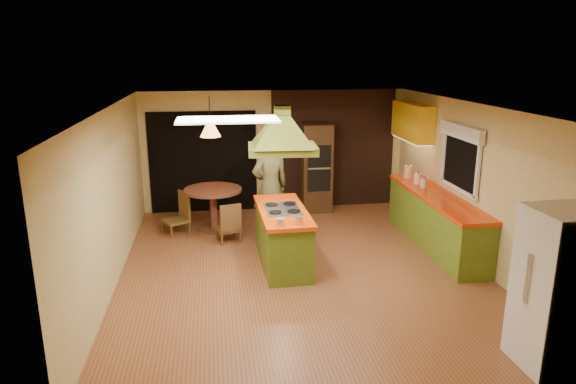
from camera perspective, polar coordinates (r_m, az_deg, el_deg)
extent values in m
plane|color=brown|center=(8.11, 1.43, -8.39)|extent=(6.50, 6.50, 0.00)
plane|color=beige|center=(10.83, -1.45, 4.63)|extent=(5.50, 0.00, 5.50)
plane|color=beige|center=(4.71, 8.35, -10.15)|extent=(5.50, 0.00, 5.50)
plane|color=beige|center=(7.72, -19.05, -0.62)|extent=(0.00, 6.50, 6.50)
plane|color=beige|center=(8.59, 19.89, 0.85)|extent=(0.00, 6.50, 6.50)
plane|color=silver|center=(7.46, 1.55, 9.47)|extent=(6.50, 6.50, 0.00)
cube|color=#381E14|center=(11.02, 5.04, 4.77)|extent=(2.64, 0.03, 2.50)
cube|color=black|center=(10.77, -9.39, 3.29)|extent=(2.20, 0.03, 2.10)
cube|color=olive|center=(9.19, 16.04, -3.23)|extent=(0.58, 3.00, 0.86)
cube|color=#E53807|center=(9.06, 16.25, -0.47)|extent=(0.62, 3.05, 0.06)
cube|color=yellow|center=(10.34, 13.67, 7.63)|extent=(0.34, 1.40, 0.70)
cube|color=black|center=(8.85, 18.69, 3.37)|extent=(0.03, 1.16, 0.96)
cube|color=white|center=(8.75, 18.66, 6.38)|extent=(0.10, 1.35, 0.22)
cube|color=white|center=(6.16, -6.72, 7.99)|extent=(1.20, 0.60, 0.03)
cube|color=#57721C|center=(8.10, -0.60, -5.19)|extent=(0.70, 1.74, 0.84)
cube|color=#DD3E07|center=(7.95, -0.61, -2.15)|extent=(0.76, 1.82, 0.06)
cube|color=silver|center=(7.94, -0.61, -1.89)|extent=(0.54, 0.77, 0.02)
cube|color=#5E681A|center=(7.72, -0.63, 4.79)|extent=(1.06, 0.79, 0.12)
pyramid|color=#5E681A|center=(7.64, -0.64, 8.53)|extent=(1.06, 0.79, 0.45)
cube|color=#5E681A|center=(7.63, -0.64, 9.08)|extent=(0.22, 0.22, 0.14)
imported|color=brown|center=(9.12, -1.98, 0.59)|extent=(0.79, 0.63, 1.88)
cube|color=white|center=(6.12, 27.91, -9.55)|extent=(0.74, 0.70, 1.75)
cube|color=#482E17|center=(10.73, 3.16, 2.72)|extent=(0.62, 0.60, 1.84)
cube|color=black|center=(10.38, 3.52, 3.97)|extent=(0.47, 0.03, 0.45)
cube|color=black|center=(10.49, 3.47, 1.30)|extent=(0.47, 0.03, 0.45)
cylinder|color=brown|center=(9.63, -8.36, 0.22)|extent=(1.08, 1.08, 0.05)
cylinder|color=brown|center=(9.73, -8.27, -1.92)|extent=(0.14, 0.14, 0.75)
cylinder|color=brown|center=(9.85, -8.19, -4.01)|extent=(0.60, 0.60, 0.05)
cone|color=#FF9E3F|center=(9.40, -8.62, 6.84)|extent=(0.41, 0.41, 0.24)
cylinder|color=beige|center=(10.11, 13.20, 2.22)|extent=(0.21, 0.21, 0.23)
cylinder|color=#FFEECD|center=(9.67, 14.24, 1.46)|extent=(0.19, 0.19, 0.20)
cylinder|color=beige|center=(9.43, 14.86, 0.97)|extent=(0.15, 0.15, 0.17)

